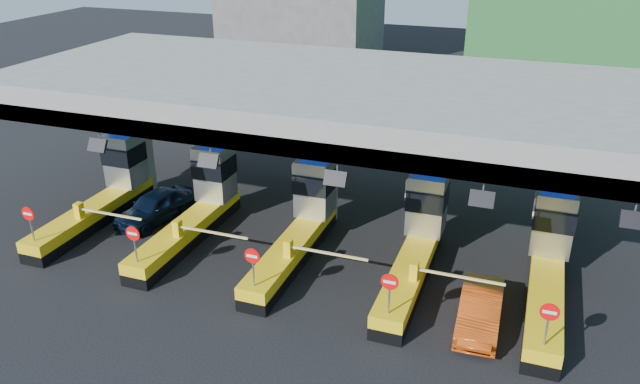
% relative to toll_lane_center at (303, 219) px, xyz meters
% --- Properties ---
extents(ground, '(120.00, 120.00, 0.00)m').
position_rel_toll_lane_center_xyz_m(ground, '(-0.00, -0.28, -1.40)').
color(ground, black).
rests_on(ground, ground).
extents(toll_canopy, '(28.00, 12.09, 7.00)m').
position_rel_toll_lane_center_xyz_m(toll_canopy, '(-0.00, 2.59, 4.74)').
color(toll_canopy, slate).
rests_on(toll_canopy, ground).
extents(toll_lane_far_left, '(4.43, 8.00, 4.16)m').
position_rel_toll_lane_center_xyz_m(toll_lane_far_left, '(-10.00, 0.00, 0.00)').
color(toll_lane_far_left, black).
rests_on(toll_lane_far_left, ground).
extents(toll_lane_left, '(4.43, 8.00, 4.16)m').
position_rel_toll_lane_center_xyz_m(toll_lane_left, '(-5.00, 0.00, 0.00)').
color(toll_lane_left, black).
rests_on(toll_lane_left, ground).
extents(toll_lane_center, '(4.43, 8.00, 4.16)m').
position_rel_toll_lane_center_xyz_m(toll_lane_center, '(0.00, 0.00, 0.00)').
color(toll_lane_center, black).
rests_on(toll_lane_center, ground).
extents(toll_lane_right, '(4.43, 8.00, 4.16)m').
position_rel_toll_lane_center_xyz_m(toll_lane_right, '(5.00, 0.00, 0.00)').
color(toll_lane_right, black).
rests_on(toll_lane_right, ground).
extents(toll_lane_far_right, '(4.43, 8.00, 4.16)m').
position_rel_toll_lane_center_xyz_m(toll_lane_far_right, '(10.00, 0.00, 0.00)').
color(toll_lane_far_right, black).
rests_on(toll_lane_far_right, ground).
extents(van, '(2.53, 4.48, 1.44)m').
position_rel_toll_lane_center_xyz_m(van, '(-7.53, 0.12, -0.68)').
color(van, black).
rests_on(van, ground).
extents(red_car, '(1.52, 4.05, 1.32)m').
position_rel_toll_lane_center_xyz_m(red_car, '(7.87, -3.14, -0.74)').
color(red_car, '#B43E0D').
rests_on(red_car, ground).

